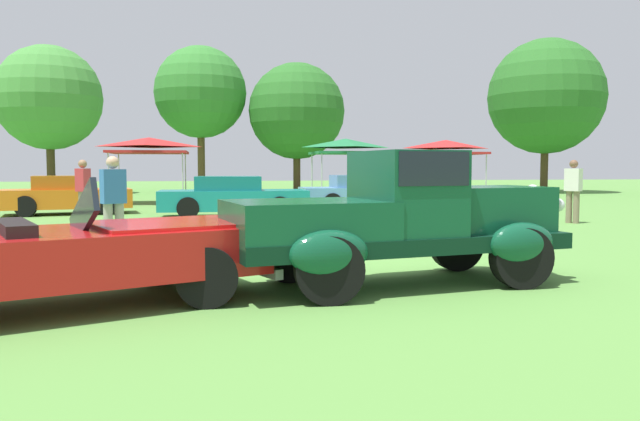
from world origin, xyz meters
The scene contains 16 objects.
ground_plane centered at (0.00, 0.00, 0.00)m, with size 120.00×120.00×0.00m, color #568C3D.
feature_pickup_truck centered at (-0.05, -0.53, 0.87)m, with size 4.51×2.43×1.70m.
neighbor_convertible centered at (-3.87, -1.16, 0.58)m, with size 4.67×3.23×1.40m.
show_car_orange centered at (-6.94, 12.82, 0.60)m, with size 4.13×2.46×1.22m.
show_car_teal centered at (-1.76, 10.92, 0.60)m, with size 4.43×1.77×1.22m.
show_car_skyblue centered at (2.87, 12.92, 0.60)m, with size 4.55×1.76×1.22m.
spectator_near_truck centered at (-4.09, 3.33, 0.91)m, with size 0.47×0.40×1.69m.
spectator_between_cars centered at (7.10, 7.14, 0.91)m, with size 0.42×0.47×1.69m.
spectator_far_side centered at (-5.71, 9.17, 0.91)m, with size 0.35×0.45×1.69m.
canopy_tent_left_field centered at (-4.88, 18.49, 2.42)m, with size 3.11×3.11×2.71m.
canopy_tent_center_field centered at (3.30, 18.21, 2.42)m, with size 2.80×2.80×2.71m.
canopy_tent_right_field centered at (8.02, 18.71, 2.42)m, with size 2.96×2.96×2.71m.
treeline_far_left centered at (-11.05, 28.41, 5.26)m, with size 5.68×5.68×8.11m.
treeline_mid_left centered at (-2.95, 30.67, 5.97)m, with size 5.52×5.52×8.75m.
treeline_center centered at (2.80, 29.99, 4.88)m, with size 5.84×5.84×7.81m.
treeline_mid_right centered at (17.01, 26.11, 5.61)m, with size 6.71×6.71×8.97m.
Camera 1 is at (-2.40, -8.12, 1.50)m, focal length 35.20 mm.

